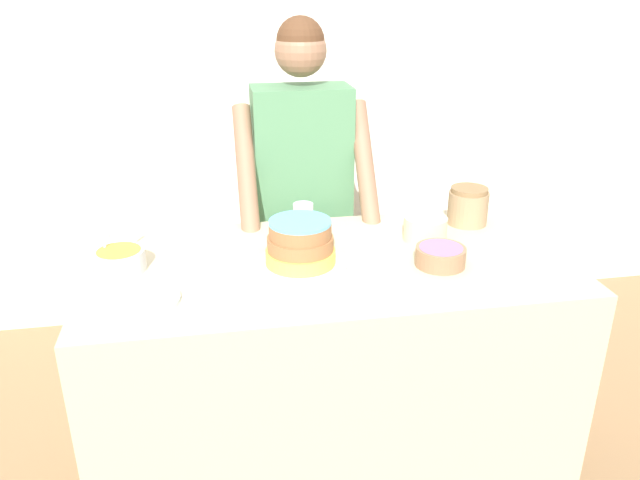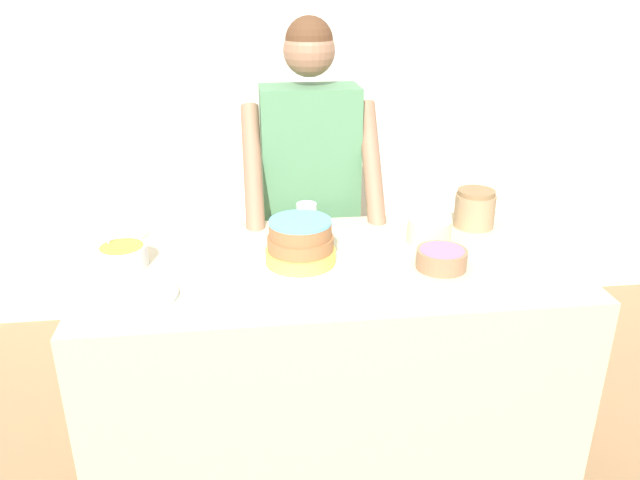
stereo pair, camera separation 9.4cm
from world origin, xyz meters
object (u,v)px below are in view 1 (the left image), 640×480
Objects in this scene: ceramic_plate at (142,300)px; stoneware_jar at (468,206)px; frosting_bowl_purple at (440,255)px; cake at (300,246)px; drinking_glass at (303,222)px; person_baker at (301,185)px; frosting_bowl_pink at (425,227)px; frosting_bowl_orange at (120,259)px.

stoneware_jar is (1.18, 0.43, 0.06)m from ceramic_plate.
stoneware_jar reaches higher than frosting_bowl_purple.
drinking_glass is at bearing 78.77° from cake.
person_baker is 0.99m from ceramic_plate.
frosting_bowl_purple is 1.06× the size of frosting_bowl_pink.
frosting_bowl_orange is (-0.67, -0.56, -0.03)m from person_baker.
person_baker is 0.79m from frosting_bowl_purple.
frosting_bowl_pink is at bearing 84.18° from frosting_bowl_purple.
cake is 0.46m from frosting_bowl_purple.
ceramic_plate is at bearing -161.51° from cake.
person_baker is 5.56× the size of cake.
person_baker reaches higher than frosting_bowl_purple.
drinking_glass is (-0.41, 0.29, 0.03)m from frosting_bowl_purple.
frosting_bowl_pink reaches higher than ceramic_plate.
cake reaches higher than stoneware_jar.
cake is at bearing -101.23° from drinking_glass.
frosting_bowl_orange is at bearing -171.20° from stoneware_jar.
frosting_bowl_orange is 0.64m from drinking_glass.
cake reaches higher than frosting_bowl_purple.
frosting_bowl_purple is 1.04m from frosting_bowl_orange.
frosting_bowl_orange is 0.77× the size of ceramic_plate.
frosting_bowl_orange is 1.10× the size of frosting_bowl_pink.
frosting_bowl_orange is 1.27m from stoneware_jar.
person_baker is 0.69m from stoneware_jar.
person_baker reaches higher than frosting_bowl_pink.
frosting_bowl_purple is 0.74× the size of ceramic_plate.
drinking_glass is 0.66m from ceramic_plate.
frosting_bowl_pink is at bearing -149.61° from stoneware_jar.
cake is at bearing 170.31° from frosting_bowl_purple.
cake is 1.78× the size of frosting_bowl_orange.
person_baker is at bearing 81.19° from cake.
person_baker reaches higher than stoneware_jar.
stoneware_jar is at bearing 21.12° from cake.
drinking_glass is at bearing 170.20° from frosting_bowl_pink.
drinking_glass is (-0.05, -0.41, -0.00)m from person_baker.
stoneware_jar is (0.59, -0.36, -0.00)m from person_baker.
stoneware_jar reaches higher than ceramic_plate.
frosting_bowl_pink is at bearing -9.80° from drinking_glass.
ceramic_plate is 1.25m from stoneware_jar.
cake is 0.22m from drinking_glass.
cake is 1.95× the size of frosting_bowl_pink.
ceramic_plate is at bearing -174.69° from frosting_bowl_purple.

